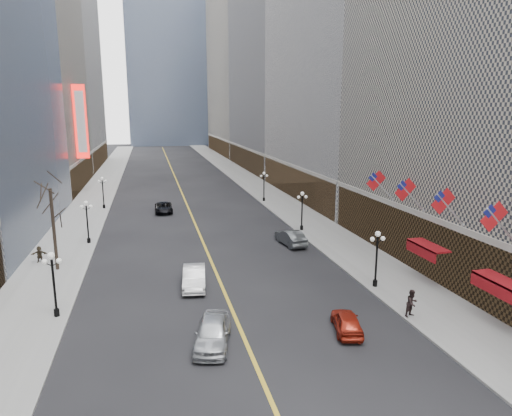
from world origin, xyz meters
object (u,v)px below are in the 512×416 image
streetlamp_east_3 (264,183)px  car_nb_far (164,208)px  streetlamp_west_1 (53,278)px  car_nb_mid (194,277)px  streetlamp_east_1 (377,253)px  streetlamp_west_3 (103,189)px  car_sb_mid (347,322)px  streetlamp_east_2 (302,207)px  streetlamp_west_2 (87,217)px  car_sb_far (291,237)px  car_nb_near (213,332)px

streetlamp_east_3 → car_nb_far: 16.08m
streetlamp_west_1 → car_nb_mid: size_ratio=0.91×
streetlamp_east_1 → streetlamp_east_3: bearing=90.0°
streetlamp_west_3 → car_sb_mid: bearing=-66.6°
streetlamp_east_2 → car_sb_mid: 24.96m
streetlamp_east_2 → streetlamp_west_2: bearing=180.0°
car_nb_far → streetlamp_west_1: bearing=-104.4°
streetlamp_east_1 → car_sb_far: streetlamp_east_1 is taller
streetlamp_west_1 → car_nb_mid: 10.47m
car_nb_near → car_sb_mid: bearing=12.2°
streetlamp_east_2 → car_nb_near: 27.80m
streetlamp_west_1 → car_nb_far: 32.91m
streetlamp_east_3 → streetlamp_west_1: 43.05m
streetlamp_west_1 → streetlamp_west_3: 36.00m
streetlamp_east_1 → car_nb_mid: bearing=165.9°
car_nb_near → car_sb_far: 21.85m
streetlamp_west_1 → car_nb_near: (9.80, -6.05, -2.05)m
streetlamp_west_2 → car_nb_mid: (9.65, -14.50, -2.08)m
streetlamp_east_1 → streetlamp_west_1: same height
streetlamp_east_2 → car_nb_far: (-15.36, 13.79, -2.20)m
car_nb_mid → streetlamp_west_3: bearing=112.9°
car_sb_mid → car_nb_mid: bearing=-35.2°
car_nb_near → car_sb_far: size_ratio=1.03×
streetlamp_west_3 → car_sb_far: size_ratio=0.93×
streetlamp_east_3 → car_nb_mid: bearing=-113.2°
car_nb_far → streetlamp_west_3: bearing=153.0°
streetlamp_east_1 → streetlamp_east_3: (0.00, 36.00, 0.00)m
streetlamp_east_3 → car_nb_far: streetlamp_east_3 is taller
streetlamp_west_3 → car_nb_mid: bearing=-73.5°
car_sb_mid → streetlamp_west_2: bearing=-39.8°
streetlamp_east_1 → car_sb_far: size_ratio=0.93×
car_sb_far → car_sb_mid: bearing=75.9°
streetlamp_east_1 → car_nb_near: size_ratio=0.91×
streetlamp_west_1 → car_sb_far: streetlamp_west_1 is taller
streetlamp_east_1 → streetlamp_east_3: 36.00m
streetlamp_east_3 → car_nb_mid: streetlamp_east_3 is taller
streetlamp_west_3 → car_nb_near: size_ratio=0.91×
car_sb_far → car_nb_near: bearing=53.0°
streetlamp_east_1 → car_sb_mid: streetlamp_east_1 is taller
car_nb_mid → car_sb_far: bearing=47.0°
car_nb_mid → car_nb_far: car_nb_mid is taller
car_nb_mid → car_sb_far: (11.00, 9.41, -0.02)m
streetlamp_east_3 → streetlamp_west_3: bearing=180.0°
streetlamp_west_1 → car_nb_near: 11.70m
streetlamp_west_3 → streetlamp_east_3: bearing=0.0°
streetlamp_east_1 → car_nb_far: streetlamp_east_1 is taller
streetlamp_east_3 → car_sb_mid: bearing=-97.1°
streetlamp_west_1 → streetlamp_west_3: same height
streetlamp_east_2 → streetlamp_east_3: size_ratio=1.00×
streetlamp_east_3 → car_nb_far: size_ratio=0.90×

